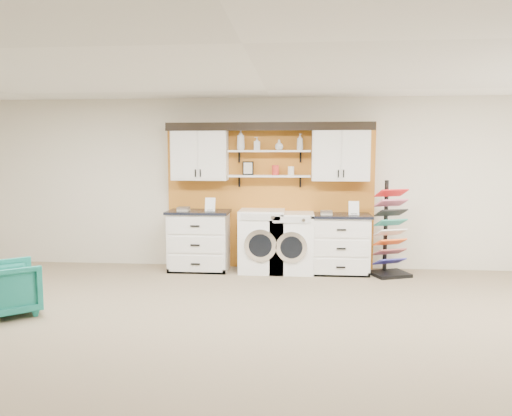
# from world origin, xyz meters

# --- Properties ---
(floor) EXTENTS (10.00, 10.00, 0.00)m
(floor) POSITION_xyz_m (0.00, 0.00, 0.00)
(floor) COLOR #87765B
(floor) RESTS_ON ground
(ceiling) EXTENTS (10.00, 10.00, 0.00)m
(ceiling) POSITION_xyz_m (0.00, 0.00, 2.80)
(ceiling) COLOR white
(ceiling) RESTS_ON wall_back
(wall_back) EXTENTS (10.00, 0.00, 10.00)m
(wall_back) POSITION_xyz_m (0.00, 4.00, 1.40)
(wall_back) COLOR beige
(wall_back) RESTS_ON floor
(accent_panel) EXTENTS (3.40, 0.07, 2.40)m
(accent_panel) POSITION_xyz_m (0.00, 3.96, 1.20)
(accent_panel) COLOR #BA6D1F
(accent_panel) RESTS_ON wall_back
(upper_cabinet_left) EXTENTS (0.90, 0.35, 0.84)m
(upper_cabinet_left) POSITION_xyz_m (-1.13, 3.79, 1.88)
(upper_cabinet_left) COLOR white
(upper_cabinet_left) RESTS_ON wall_back
(upper_cabinet_right) EXTENTS (0.90, 0.35, 0.84)m
(upper_cabinet_right) POSITION_xyz_m (1.13, 3.79, 1.88)
(upper_cabinet_right) COLOR white
(upper_cabinet_right) RESTS_ON wall_back
(shelf_lower) EXTENTS (1.32, 0.28, 0.03)m
(shelf_lower) POSITION_xyz_m (0.00, 3.80, 1.53)
(shelf_lower) COLOR white
(shelf_lower) RESTS_ON wall_back
(shelf_upper) EXTENTS (1.32, 0.28, 0.03)m
(shelf_upper) POSITION_xyz_m (0.00, 3.80, 1.93)
(shelf_upper) COLOR white
(shelf_upper) RESTS_ON wall_back
(crown_molding) EXTENTS (3.30, 0.41, 0.13)m
(crown_molding) POSITION_xyz_m (0.00, 3.81, 2.33)
(crown_molding) COLOR black
(crown_molding) RESTS_ON wall_back
(picture_frame) EXTENTS (0.18, 0.02, 0.22)m
(picture_frame) POSITION_xyz_m (-0.35, 3.85, 1.66)
(picture_frame) COLOR black
(picture_frame) RESTS_ON shelf_lower
(canister_red) EXTENTS (0.11, 0.11, 0.16)m
(canister_red) POSITION_xyz_m (0.10, 3.80, 1.62)
(canister_red) COLOR red
(canister_red) RESTS_ON shelf_lower
(canister_cream) EXTENTS (0.10, 0.10, 0.14)m
(canister_cream) POSITION_xyz_m (0.35, 3.80, 1.61)
(canister_cream) COLOR silver
(canister_cream) RESTS_ON shelf_lower
(base_cabinet_left) EXTENTS (1.00, 0.66, 0.98)m
(base_cabinet_left) POSITION_xyz_m (-1.13, 3.64, 0.49)
(base_cabinet_left) COLOR white
(base_cabinet_left) RESTS_ON floor
(base_cabinet_right) EXTENTS (0.96, 0.66, 0.94)m
(base_cabinet_right) POSITION_xyz_m (1.13, 3.64, 0.47)
(base_cabinet_right) COLOR white
(base_cabinet_right) RESTS_ON floor
(washer) EXTENTS (0.71, 0.71, 1.00)m
(washer) POSITION_xyz_m (-0.10, 3.64, 0.50)
(washer) COLOR white
(washer) RESTS_ON floor
(dryer) EXTENTS (0.68, 0.71, 0.96)m
(dryer) POSITION_xyz_m (0.37, 3.64, 0.48)
(dryer) COLOR white
(dryer) RESTS_ON floor
(sample_rack) EXTENTS (0.66, 0.61, 1.48)m
(sample_rack) POSITION_xyz_m (1.89, 3.53, 0.49)
(sample_rack) COLOR black
(sample_rack) RESTS_ON floor
(armchair) EXTENTS (0.96, 0.96, 0.63)m
(armchair) POSITION_xyz_m (-2.93, 1.20, 0.31)
(armchair) COLOR #14776A
(armchair) RESTS_ON floor
(soap_bottle_a) EXTENTS (0.15, 0.15, 0.33)m
(soap_bottle_a) POSITION_xyz_m (-0.46, 3.80, 2.11)
(soap_bottle_a) COLOR silver
(soap_bottle_a) RESTS_ON shelf_upper
(soap_bottle_b) EXTENTS (0.10, 0.10, 0.21)m
(soap_bottle_b) POSITION_xyz_m (-0.20, 3.80, 2.05)
(soap_bottle_b) COLOR silver
(soap_bottle_b) RESTS_ON shelf_upper
(soap_bottle_c) EXTENTS (0.18, 0.18, 0.17)m
(soap_bottle_c) POSITION_xyz_m (0.16, 3.80, 2.03)
(soap_bottle_c) COLOR silver
(soap_bottle_c) RESTS_ON shelf_upper
(soap_bottle_d) EXTENTS (0.14, 0.14, 0.26)m
(soap_bottle_d) POSITION_xyz_m (0.49, 3.80, 2.08)
(soap_bottle_d) COLOR silver
(soap_bottle_d) RESTS_ON shelf_upper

